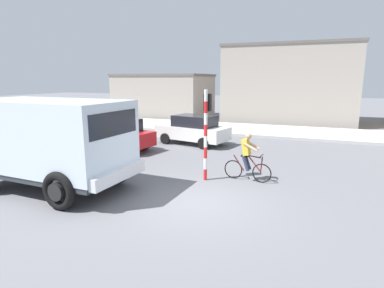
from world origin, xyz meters
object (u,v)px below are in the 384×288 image
Objects in this scene: traffic_light_pole at (206,122)px; car_white_mid at (193,129)px; truck_foreground at (50,139)px; car_red_near at (116,134)px; cyclist at (247,157)px.

car_white_mid is at bearing 115.53° from traffic_light_pole.
traffic_light_pole is 6.50m from car_white_mid.
car_white_mid is (1.63, 8.49, -0.85)m from truck_foreground.
traffic_light_pole is at bearing -26.77° from car_red_near.
car_red_near is at bearing 160.64° from cyclist.
cyclist is at bearing -19.36° from car_red_near.
truck_foreground is at bearing -100.85° from car_white_mid.
truck_foreground is at bearing -151.47° from cyclist.
traffic_light_pole is 0.75× the size of car_white_mid.
truck_foreground reaches higher than car_red_near.
cyclist is at bearing 16.20° from traffic_light_pole.
cyclist reaches higher than car_red_near.
cyclist is 1.89m from traffic_light_pole.
traffic_light_pole is at bearing -64.47° from car_white_mid.
traffic_light_pole reaches higher than car_red_near.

